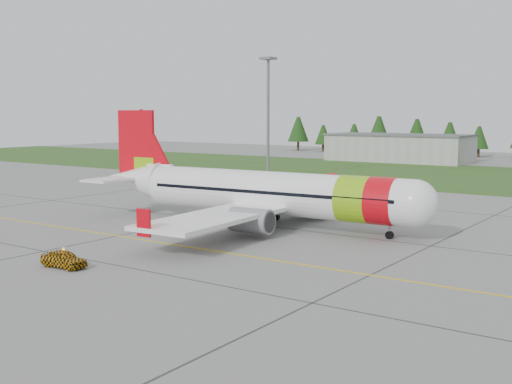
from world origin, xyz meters
The scene contains 8 objects.
ground centered at (0.00, 0.00, 0.00)m, with size 320.00×320.00×0.00m, color gray.
aircraft centered at (-6.92, 20.11, 3.31)m, with size 37.87×34.92×11.47m.
follow_me_car centered at (-9.18, -2.61, 1.87)m, with size 1.51×1.27×3.74m, color #E89F0C.
service_van centered at (-12.24, 53.19, 2.24)m, with size 1.56×1.47×4.48m, color silver.
grass_strip centered at (0.00, 82.00, 0.01)m, with size 320.00×50.00×0.03m, color #30561E.
taxi_guideline centered at (0.00, 8.00, 0.01)m, with size 120.00×0.25×0.02m, color gold.
hangar_west centered at (-30.00, 110.00, 3.00)m, with size 32.00×14.00×6.00m, color #A8A8A3.
floodlight_mast centered at (-32.00, 58.00, 10.00)m, with size 0.50×0.50×20.00m, color slate.
Camera 1 is at (28.22, -31.91, 11.07)m, focal length 45.00 mm.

